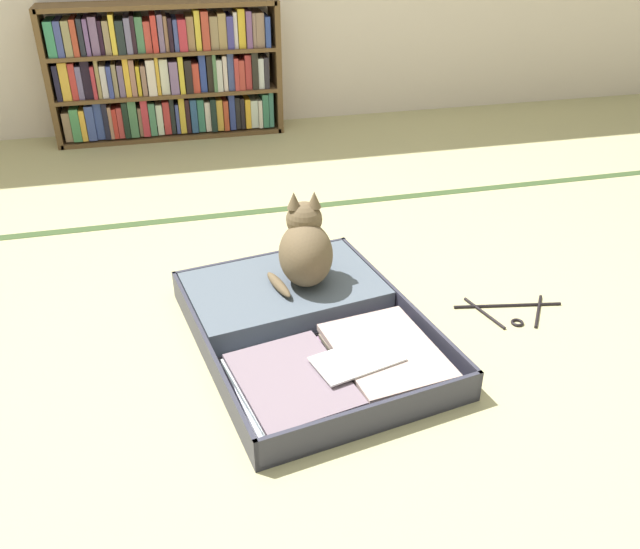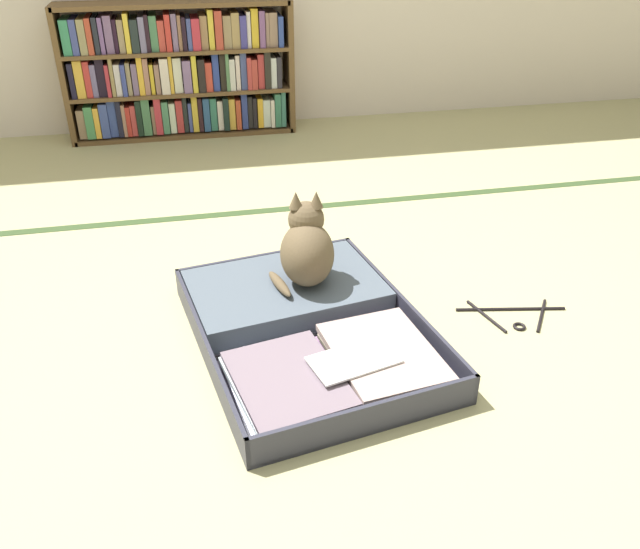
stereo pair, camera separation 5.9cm
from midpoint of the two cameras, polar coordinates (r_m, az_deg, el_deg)
ground_plane at (r=1.91m, az=-1.54°, el=-8.13°), size 10.00×10.00×0.00m
tatami_border at (r=2.84m, az=-5.65°, el=5.49°), size 4.80×0.05×0.00m
bookshelf at (r=3.83m, az=-11.81°, el=16.98°), size 1.24×0.23×0.71m
open_suitcase at (r=2.01m, az=-0.52°, el=-4.32°), size 0.78×0.96×0.10m
black_cat at (r=2.07m, az=-0.37°, el=2.27°), size 0.23×0.24×0.30m
clothes_hanger at (r=2.22m, az=17.37°, el=-3.41°), size 0.36×0.22×0.01m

